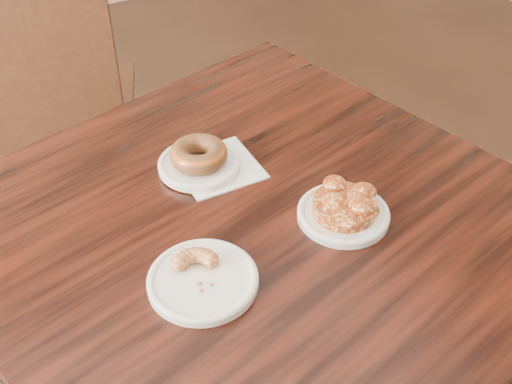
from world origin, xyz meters
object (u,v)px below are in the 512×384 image
chair_far (52,112)px  apple_fritter (344,204)px  cafe_table (256,354)px  cruller_fragment (202,273)px  glazed_donut (199,154)px

chair_far → apple_fritter: (0.28, -1.04, 0.33)m
apple_fritter → cafe_table: bearing=152.8°
apple_fritter → cruller_fragment: (-0.27, -0.02, -0.01)m
cafe_table → cruller_fragment: 0.43m
cafe_table → glazed_donut: bearing=85.3°
glazed_donut → apple_fritter: (0.16, -0.23, -0.00)m
cafe_table → apple_fritter: (0.13, -0.07, 0.40)m
chair_far → apple_fritter: 1.12m
chair_far → apple_fritter: size_ratio=6.19×
cruller_fragment → apple_fritter: bearing=5.0°
glazed_donut → chair_far: bearing=98.7°
apple_fritter → cruller_fragment: size_ratio=1.59×
cafe_table → cruller_fragment: size_ratio=9.81×
chair_far → cruller_fragment: 1.11m
glazed_donut → apple_fritter: bearing=-56.0°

